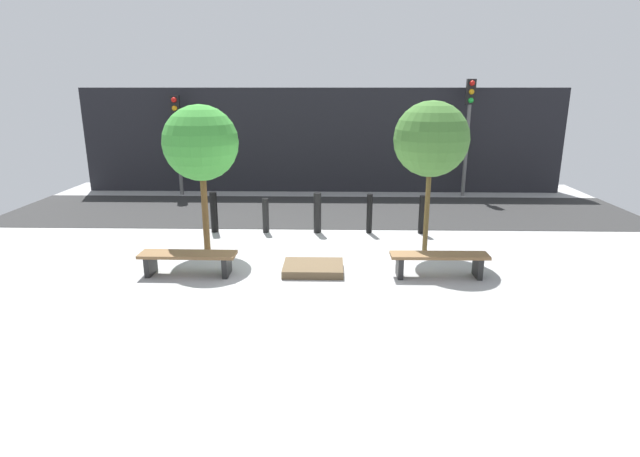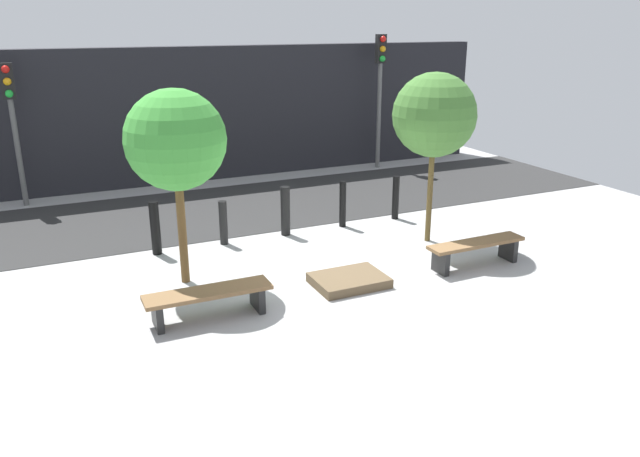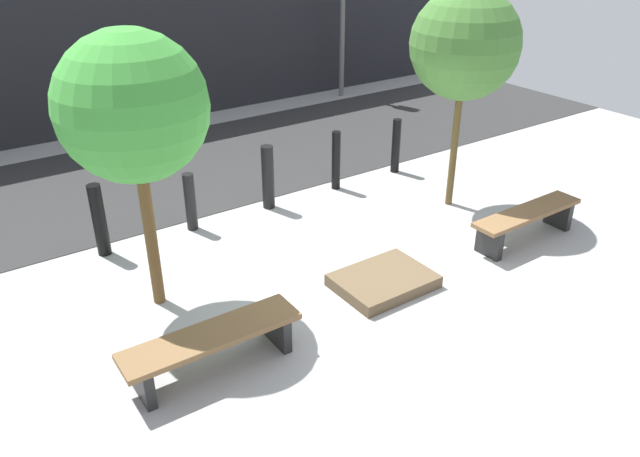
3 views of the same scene
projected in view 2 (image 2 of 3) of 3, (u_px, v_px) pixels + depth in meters
The scene contains 15 objects.
ground_plane at pixel (339, 277), 10.51m from camera, with size 18.00×18.00×0.00m, color #9F9F9F.
road_strip at pixel (250, 206), 14.50m from camera, with size 18.00×3.95×0.01m, color #2B2B2B.
building_facade at pixel (210, 114), 16.60m from camera, with size 16.20×0.50×3.48m, color black.
bench_left at pixel (208, 298), 8.98m from camera, with size 1.84×0.48×0.44m.
bench_right at pixel (476, 248), 10.89m from camera, with size 1.85×0.41×0.46m.
planter_bed at pixel (349, 280), 10.19m from camera, with size 1.16×0.87×0.15m, color brown.
tree_behind_left_bench at pixel (175, 141), 9.59m from camera, with size 1.58×1.58×3.16m.
tree_behind_right_bench at pixel (434, 115), 11.47m from camera, with size 1.56×1.56×3.24m.
bollard_far_left at pixel (155, 228), 11.40m from camera, with size 0.18×0.18×1.01m, color black.
bollard_left at pixel (223, 223), 11.94m from camera, with size 0.16×0.16×0.86m, color black.
bollard_center at pixel (285, 211), 12.43m from camera, with size 0.19×0.19×1.00m, color black.
bollard_right at pixel (343, 204), 12.94m from camera, with size 0.14×0.14×0.98m, color black.
bollard_far_right at pixel (396, 197), 13.46m from camera, with size 0.15×0.15×0.95m, color black.
traffic_light_west at pixel (12, 108), 13.84m from camera, with size 0.28×0.27×3.23m.
traffic_light_mid_west at pixel (380, 77), 17.51m from camera, with size 0.28×0.27×3.74m.
Camera 2 is at (-4.39, -8.66, 4.13)m, focal length 35.00 mm.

